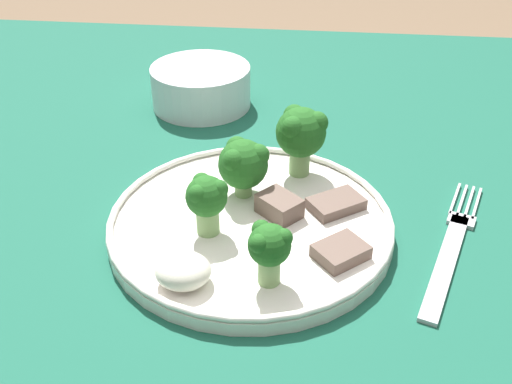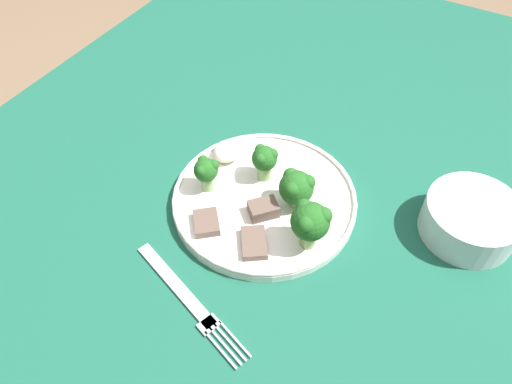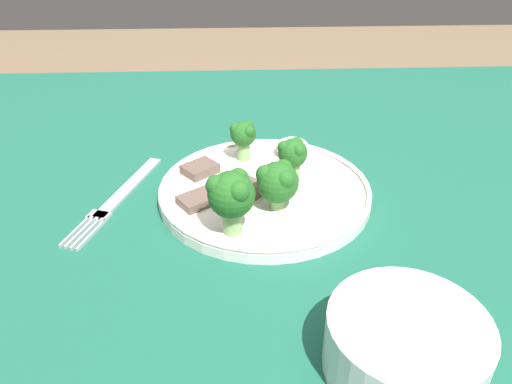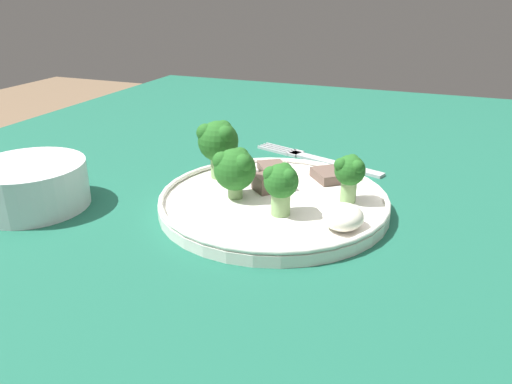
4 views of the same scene
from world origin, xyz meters
name	(u,v)px [view 2 (image 2 of 4)]	position (x,y,z in m)	size (l,w,h in m)	color
table	(278,258)	(0.00, 0.00, 0.67)	(1.39, 1.03, 0.75)	#195642
dinner_plate	(264,199)	(-0.02, -0.03, 0.76)	(0.25, 0.25, 0.02)	white
fork	(189,299)	(0.16, -0.04, 0.76)	(0.08, 0.20, 0.00)	#B2B2B7
cream_bowl	(470,220)	(-0.11, 0.22, 0.78)	(0.12, 0.12, 0.05)	silver
broccoli_floret_near_rim_left	(206,171)	(0.01, -0.11, 0.80)	(0.03, 0.03, 0.05)	#7FA866
broccoli_floret_center_left	(296,187)	(-0.03, 0.01, 0.80)	(0.05, 0.05, 0.06)	#7FA866
broccoli_floret_back_left	(310,221)	(0.02, 0.05, 0.81)	(0.05, 0.05, 0.07)	#7FA866
broccoli_floret_front_left	(264,160)	(-0.05, -0.05, 0.80)	(0.04, 0.04, 0.05)	#7FA866
meat_slice_front_slice	(263,209)	(0.01, -0.02, 0.78)	(0.05, 0.05, 0.02)	brown
meat_slice_middle_slice	(206,223)	(0.06, -0.08, 0.77)	(0.05, 0.05, 0.01)	brown
meat_slice_rear_slice	(254,243)	(0.06, -0.01, 0.77)	(0.06, 0.05, 0.01)	brown
sauce_dollop	(227,151)	(-0.06, -0.12, 0.78)	(0.04, 0.04, 0.02)	silver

